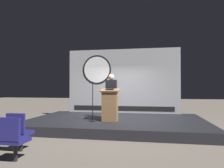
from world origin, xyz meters
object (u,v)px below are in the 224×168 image
object	(u,v)px
speaker_person	(111,96)
microphone_stand	(93,107)
audience_chair_right	(13,137)
podium	(110,105)
audience_chair_left	(19,130)

from	to	relation	value
speaker_person	microphone_stand	world-z (taller)	speaker_person
microphone_stand	audience_chair_right	bearing A→B (deg)	-101.72
speaker_person	microphone_stand	bearing A→B (deg)	-133.45
podium	microphone_stand	bearing A→B (deg)	-170.97
podium	microphone_stand	distance (m)	0.60
podium	audience_chair_left	xyz separation A→B (m)	(-1.57, -2.83, -0.37)
microphone_stand	audience_chair_right	size ratio (longest dim) A/B	1.54
audience_chair_left	audience_chair_right	distance (m)	0.67
speaker_person	podium	bearing A→B (deg)	-85.17
podium	speaker_person	size ratio (longest dim) A/B	0.69
speaker_person	audience_chair_left	world-z (taller)	speaker_person
podium	audience_chair_left	size ratio (longest dim) A/B	1.28
podium	microphone_stand	world-z (taller)	microphone_stand
microphone_stand	audience_chair_left	world-z (taller)	microphone_stand
speaker_person	audience_chair_left	distance (m)	3.70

